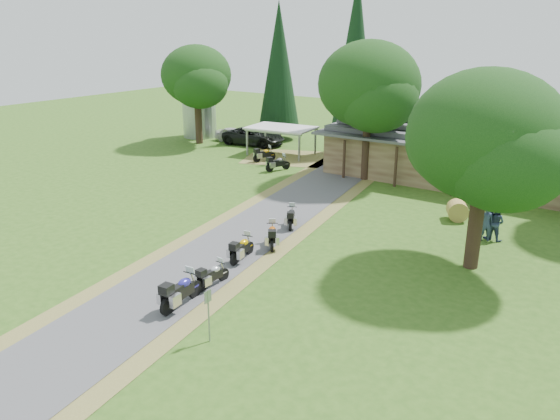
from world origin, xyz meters
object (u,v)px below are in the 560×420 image
Objects in this scene: motorcycle_row_c at (242,247)px; silo at (199,103)px; car_dark_suv at (254,132)px; motorcycle_row_a at (181,289)px; car_white_sedan at (234,133)px; motorcycle_row_e at (291,216)px; lodge at (475,147)px; motorcycle_carport_a at (264,154)px; motorcycle_row_b at (213,274)px; motorcycle_carport_b at (278,162)px; hay_bale at (457,210)px; motorcycle_row_d at (272,234)px; carport at (281,141)px.

silo is at bearing 36.96° from motorcycle_row_c.
motorcycle_row_c is (15.53, -21.74, -0.60)m from car_dark_suv.
motorcycle_row_a is 1.14× the size of motorcycle_row_c.
motorcycle_row_e is (17.47, -16.78, -0.25)m from car_white_sedan.
silo is 7.27m from car_dark_suv.
motorcycle_row_c is (-5.04, -20.40, -1.82)m from lodge.
lodge is at bearing -49.05° from motorcycle_row_e.
motorcycle_row_b is at bearing -127.20° from motorcycle_carport_a.
silo is at bearing 88.24° from motorcycle_carport_b.
hay_bale is (24.78, -10.56, -0.27)m from car_white_sedan.
car_dark_suv is 25.08m from motorcycle_row_d.
carport is (11.39, -2.19, -2.15)m from silo.
motorcycle_row_b is 0.95× the size of motorcycle_row_e.
hay_bale is at bearing -70.07° from motorcycle_row_d.
carport is at bearing 154.78° from hay_bale.
motorcycle_row_d is (18.22, -19.73, -0.22)m from car_white_sedan.
motorcycle_row_c is 0.99× the size of motorcycle_carport_a.
motorcycle_carport_b is (9.85, -6.95, -0.20)m from car_white_sedan.
motorcycle_row_a reaches higher than motorcycle_row_c.
hay_bale is at bearing -19.40° from motorcycle_row_b.
car_white_sedan reaches higher than hay_bale.
carport reaches higher than hay_bale.
lodge is at bearing -6.99° from motorcycle_row_b.
motorcycle_row_a reaches higher than motorcycle_row_d.
motorcycle_carport_b is (-8.86, 17.92, 0.07)m from motorcycle_row_b.
lodge is at bearing -49.41° from motorcycle_row_d.
motorcycle_row_b is at bearing -129.40° from motorcycle_carport_b.
carport is at bearing 55.62° from motorcycle_carport_b.
motorcycle_carport_a is (7.14, -4.97, -0.21)m from car_white_sedan.
silo is 31.56m from motorcycle_row_c.
lodge is 23.81m from motorcycle_row_b.
carport is 20.90m from motorcycle_row_d.
hay_bale is (6.76, 11.38, -0.06)m from motorcycle_row_c.
motorcycle_row_e is at bearing -117.95° from motorcycle_carport_b.
carport is 0.87× the size of car_dark_suv.
silo is 1.21× the size of carport.
lodge reaches higher than carport.
motorcycle_row_e is 1.53× the size of hay_bale.
carport is at bearing 21.06° from motorcycle_row_a.
motorcycle_row_e is at bearing -135.04° from car_white_sedan.
silo is at bearing 89.26° from motorcycle_carport_a.
motorcycle_carport_a is 1.61× the size of hay_bale.
lodge reaches higher than motorcycle_row_b.
motorcycle_carport_a is at bearing 12.26° from motorcycle_row_e.
lodge is 16.20m from carport.
hay_bale is at bearing -39.38° from motorcycle_row_c.
motorcycle_carport_b reaches higher than motorcycle_row_c.
motorcycle_row_d is (15.73, -19.53, -0.60)m from car_dark_suv.
carport is 25.60m from motorcycle_row_b.
motorcycle_row_e is (10.54, -14.63, -0.60)m from carport.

